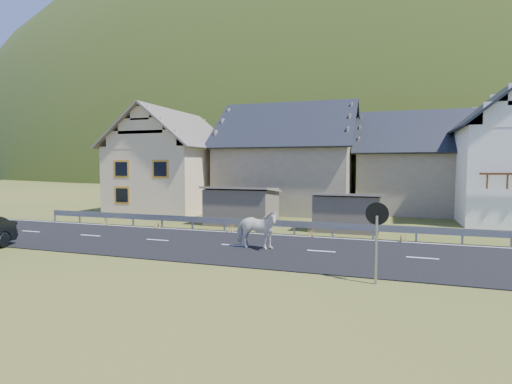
% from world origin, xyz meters
% --- Properties ---
extents(ground, '(160.00, 160.00, 0.00)m').
position_xyz_m(ground, '(0.00, 0.00, 0.00)').
color(ground, '#3D4B1B').
rests_on(ground, ground).
extents(road, '(60.00, 7.00, 0.04)m').
position_xyz_m(road, '(0.00, 0.00, 0.02)').
color(road, black).
rests_on(road, ground).
extents(lane_markings, '(60.00, 6.60, 0.01)m').
position_xyz_m(lane_markings, '(0.00, 0.00, 0.04)').
color(lane_markings, silver).
rests_on(lane_markings, road).
extents(guardrail, '(28.10, 0.09, 0.75)m').
position_xyz_m(guardrail, '(-0.00, 3.68, 0.56)').
color(guardrail, '#93969B').
rests_on(guardrail, ground).
extents(shed_left, '(4.30, 3.30, 2.40)m').
position_xyz_m(shed_left, '(-2.00, 6.50, 1.10)').
color(shed_left, '#6E6354').
rests_on(shed_left, ground).
extents(shed_right, '(3.80, 2.90, 2.20)m').
position_xyz_m(shed_right, '(4.50, 6.00, 1.00)').
color(shed_right, '#6E6354').
rests_on(shed_right, ground).
extents(house_cream, '(7.80, 9.80, 8.30)m').
position_xyz_m(house_cream, '(-10.00, 12.00, 4.36)').
color(house_cream, beige).
rests_on(house_cream, ground).
extents(house_stone_a, '(10.80, 9.80, 8.90)m').
position_xyz_m(house_stone_a, '(-1.00, 15.00, 4.63)').
color(house_stone_a, gray).
rests_on(house_stone_a, ground).
extents(house_stone_b, '(9.80, 8.80, 8.10)m').
position_xyz_m(house_stone_b, '(9.00, 17.00, 4.24)').
color(house_stone_b, gray).
rests_on(house_stone_b, ground).
extents(mountain, '(440.00, 280.00, 260.00)m').
position_xyz_m(mountain, '(5.00, 180.00, -20.00)').
color(mountain, black).
rests_on(mountain, ground).
extents(conifer_patch, '(76.00, 50.00, 28.00)m').
position_xyz_m(conifer_patch, '(-55.00, 110.00, 6.00)').
color(conifer_patch, black).
rests_on(conifer_patch, ground).
extents(horse, '(1.05, 2.10, 1.73)m').
position_xyz_m(horse, '(1.22, -0.40, 0.91)').
color(horse, silver).
rests_on(horse, road).
extents(traffic_mirror, '(0.71, 0.23, 2.56)m').
position_xyz_m(traffic_mirror, '(6.33, -3.94, 1.88)').
color(traffic_mirror, '#93969B').
rests_on(traffic_mirror, ground).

